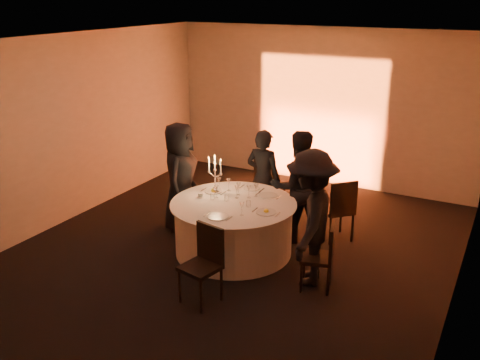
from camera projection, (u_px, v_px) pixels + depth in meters
The scene contains 35 objects.
floor at pixel (234, 251), 7.83m from camera, with size 7.00×7.00×0.00m, color black.
ceiling at pixel (233, 41), 6.82m from camera, with size 7.00×7.00×0.00m, color silver.
wall_back at pixel (321, 107), 10.24m from camera, with size 7.00×7.00×0.00m, color #B7B3AA.
wall_front at pixel (30, 261), 4.41m from camera, with size 7.00×7.00×0.00m, color #B7B3AA.
wall_left at pixel (71, 128), 8.65m from camera, with size 7.00×7.00×0.00m, color #B7B3AA.
wall_right at pixel (467, 189), 6.00m from camera, with size 7.00×7.00×0.00m, color #B7B3AA.
uplighter_fixture at pixel (312, 183), 10.47m from camera, with size 0.25×0.12×0.10m, color black.
banquet_table at pixel (233, 228), 7.70m from camera, with size 1.80×1.80×0.77m.
chair_left at pixel (180, 186), 8.85m from camera, with size 0.58×0.58×0.98m.
chair_back_left at pixel (268, 181), 9.15m from camera, with size 0.47×0.47×0.95m.
chair_back_right at pixel (339, 207), 7.99m from camera, with size 0.61×0.61×0.98m.
chair_right at pixel (323, 253), 6.70m from camera, with size 0.48×0.48×0.89m.
chair_front at pixel (204, 259), 6.46m from camera, with size 0.50×0.50×0.96m.
guest_left at pixel (180, 177), 8.34m from camera, with size 0.85×0.55×1.73m, color black.
guest_back_left at pixel (263, 179), 8.45m from camera, with size 0.58×0.38×1.60m, color black.
guest_back_right at pixel (298, 186), 7.95m from camera, with size 0.83×0.65×1.71m, color black.
guest_right at pixel (311, 218), 6.76m from camera, with size 1.15×0.66×1.79m, color black.
plate_left at pixel (213, 191), 7.98m from camera, with size 0.36×0.26×0.08m.
plate_back_left at pixel (252, 188), 8.11m from camera, with size 0.36×0.25×0.01m.
plate_back_right at pixel (268, 195), 7.82m from camera, with size 0.35×0.28×0.01m.
plate_right at pixel (266, 211), 7.23m from camera, with size 0.36×0.28×0.08m.
plate_front at pixel (218, 216), 7.10m from camera, with size 0.36×0.30×0.01m.
coffee_cup at pixel (201, 195), 7.76m from camera, with size 0.11×0.11×0.07m.
candelabra at pixel (215, 179), 7.88m from camera, with size 0.25×0.12×0.60m.
wine_glass_a at pixel (239, 186), 7.82m from camera, with size 0.07×0.07×0.19m.
wine_glass_b at pixel (219, 181), 8.02m from camera, with size 0.07×0.07×0.19m.
wine_glass_c at pixel (229, 182), 7.98m from camera, with size 0.07×0.07×0.19m.
wine_glass_d at pixel (249, 189), 7.70m from camera, with size 0.07×0.07×0.19m.
wine_glass_e at pixel (216, 189), 7.71m from camera, with size 0.07×0.07×0.19m.
wine_glass_f at pixel (242, 206), 7.10m from camera, with size 0.07×0.07×0.19m.
wine_glass_g at pixel (237, 189), 7.70m from camera, with size 0.07×0.07×0.19m.
wine_glass_h at pixel (256, 188), 7.76m from camera, with size 0.07×0.07×0.19m.
tumbler_a at pixel (227, 198), 7.63m from camera, with size 0.07×0.07×0.09m, color silver.
tumbler_b at pixel (248, 204), 7.42m from camera, with size 0.07×0.07×0.09m, color silver.
tumbler_c at pixel (212, 197), 7.68m from camera, with size 0.07×0.07×0.09m, color silver.
Camera 1 is at (3.38, -6.16, 3.61)m, focal length 40.00 mm.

